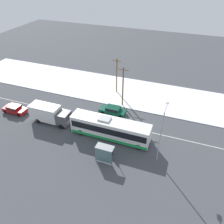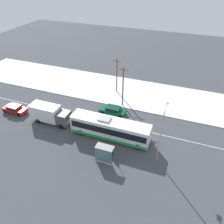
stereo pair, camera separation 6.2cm
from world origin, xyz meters
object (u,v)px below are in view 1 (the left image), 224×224
(box_truck, at_px, (50,114))
(parked_car_near_truck, at_px, (15,109))
(pedestrian_at_stop, at_px, (112,149))
(utility_pole_snowlot, at_px, (117,75))
(sedan_car, at_px, (113,110))
(bus_shelter, at_px, (104,152))
(streetlamp, at_px, (162,129))
(utility_pole_roadside, at_px, (123,86))
(city_bus, at_px, (110,129))

(box_truck, relative_size, parked_car_near_truck, 1.62)
(box_truck, xyz_separation_m, pedestrian_at_stop, (12.34, -3.56, -0.65))
(utility_pole_snowlot, bearing_deg, sedan_car, -75.49)
(parked_car_near_truck, height_order, pedestrian_at_stop, pedestrian_at_stop)
(bus_shelter, bearing_deg, utility_pole_snowlot, 104.36)
(streetlamp, relative_size, utility_pole_roadside, 1.04)
(utility_pole_roadside, relative_size, utility_pole_snowlot, 1.07)
(sedan_car, xyz_separation_m, utility_pole_snowlot, (-1.96, 7.58, 3.05))
(city_bus, xyz_separation_m, streetlamp, (7.69, -1.66, 3.43))
(utility_pole_roadside, bearing_deg, parked_car_near_truck, -152.81)
(box_truck, xyz_separation_m, sedan_car, (9.03, 5.90, -0.93))
(parked_car_near_truck, bearing_deg, bus_shelter, -14.76)
(city_bus, bearing_deg, bus_shelter, -78.56)
(streetlamp, xyz_separation_m, utility_pole_snowlot, (-11.42, 15.21, -1.26))
(parked_car_near_truck, relative_size, bus_shelter, 1.74)
(box_truck, distance_m, utility_pole_roadside, 13.54)
(sedan_car, bearing_deg, bus_shelter, 104.25)
(bus_shelter, relative_size, utility_pole_roadside, 0.31)
(utility_pole_snowlot, bearing_deg, city_bus, -74.61)
(sedan_car, xyz_separation_m, utility_pole_roadside, (0.76, 3.14, 3.30))
(sedan_car, bearing_deg, pedestrian_at_stop, 109.32)
(sedan_car, distance_m, parked_car_near_truck, 17.59)
(box_truck, bearing_deg, utility_pole_roadside, 42.73)
(pedestrian_at_stop, bearing_deg, utility_pole_snowlot, 107.21)
(parked_car_near_truck, relative_size, streetlamp, 0.53)
(bus_shelter, xyz_separation_m, utility_pole_roadside, (-2.00, 14.03, 2.41))
(sedan_car, bearing_deg, city_bus, 106.51)
(city_bus, relative_size, streetlamp, 1.52)
(bus_shelter, bearing_deg, parked_car_near_truck, 165.24)
(box_truck, relative_size, utility_pole_snowlot, 0.95)
(pedestrian_at_stop, distance_m, utility_pole_snowlot, 18.05)
(box_truck, relative_size, streetlamp, 0.85)
(sedan_car, relative_size, utility_pole_roadside, 0.60)
(sedan_car, xyz_separation_m, bus_shelter, (2.77, -10.89, 0.89))
(parked_car_near_truck, bearing_deg, utility_pole_snowlot, 42.37)
(city_bus, relative_size, parked_car_near_truck, 2.89)
(city_bus, height_order, parked_car_near_truck, city_bus)
(bus_shelter, bearing_deg, utility_pole_roadside, 98.12)
(city_bus, distance_m, utility_pole_roadside, 9.49)
(utility_pole_roadside, bearing_deg, streetlamp, -51.10)
(pedestrian_at_stop, height_order, streetlamp, streetlamp)
(streetlamp, height_order, utility_pole_roadside, streetlamp)
(box_truck, height_order, bus_shelter, box_truck)
(box_truck, xyz_separation_m, streetlamp, (18.49, -1.73, 3.38))
(parked_car_near_truck, xyz_separation_m, bus_shelter, (19.37, -5.11, 0.89))
(city_bus, height_order, utility_pole_snowlot, utility_pole_snowlot)
(box_truck, distance_m, pedestrian_at_stop, 12.86)
(parked_car_near_truck, xyz_separation_m, utility_pole_roadside, (17.37, 8.93, 3.30))
(parked_car_near_truck, distance_m, utility_pole_snowlot, 20.06)
(pedestrian_at_stop, xyz_separation_m, bus_shelter, (-0.55, -1.43, 0.61))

